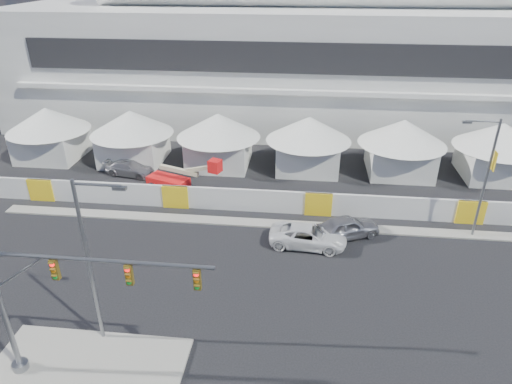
# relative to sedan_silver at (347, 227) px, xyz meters

# --- Properties ---
(ground) EXTENTS (160.00, 160.00, 0.00)m
(ground) POSITION_rel_sedan_silver_xyz_m (-8.10, -11.32, -0.86)
(ground) COLOR black
(ground) RESTS_ON ground
(median_island) EXTENTS (10.00, 5.00, 0.15)m
(median_island) POSITION_rel_sedan_silver_xyz_m (-14.10, -14.32, -0.78)
(median_island) COLOR gray
(median_island) RESTS_ON ground
(far_curb) EXTENTS (80.00, 1.20, 0.12)m
(far_curb) POSITION_rel_sedan_silver_xyz_m (11.90, 1.18, -0.80)
(far_curb) COLOR gray
(far_curb) RESTS_ON ground
(stadium) EXTENTS (80.00, 24.80, 21.98)m
(stadium) POSITION_rel_sedan_silver_xyz_m (0.61, 30.19, 8.59)
(stadium) COLOR silver
(stadium) RESTS_ON ground
(tent_row) EXTENTS (53.40, 8.40, 5.40)m
(tent_row) POSITION_rel_sedan_silver_xyz_m (-7.60, 12.68, 2.29)
(tent_row) COLOR white
(tent_row) RESTS_ON ground
(hoarding_fence) EXTENTS (70.00, 0.25, 2.00)m
(hoarding_fence) POSITION_rel_sedan_silver_xyz_m (-2.10, 3.18, 0.14)
(hoarding_fence) COLOR silver
(hoarding_fence) RESTS_ON ground
(sedan_silver) EXTENTS (3.89, 5.41, 1.71)m
(sedan_silver) POSITION_rel_sedan_silver_xyz_m (0.00, 0.00, 0.00)
(sedan_silver) COLOR #9A999D
(sedan_silver) RESTS_ON ground
(pickup_curb) EXTENTS (3.00, 5.83, 1.57)m
(pickup_curb) POSITION_rel_sedan_silver_xyz_m (-2.89, -1.51, -0.07)
(pickup_curb) COLOR silver
(pickup_curb) RESTS_ON ground
(lot_car_c) EXTENTS (2.87, 5.21, 1.43)m
(lot_car_c) POSITION_rel_sedan_silver_xyz_m (-20.34, 9.07, -0.14)
(lot_car_c) COLOR #A1A1A5
(lot_car_c) RESTS_ON ground
(traffic_mast) EXTENTS (10.78, 0.79, 8.16)m
(traffic_mast) POSITION_rel_sedan_silver_xyz_m (-15.28, -14.77, 3.81)
(traffic_mast) COLOR gray
(traffic_mast) RESTS_ON median_island
(streetlight_median) EXTENTS (2.67, 0.27, 9.65)m
(streetlight_median) POSITION_rel_sedan_silver_xyz_m (-13.90, -12.12, 4.83)
(streetlight_median) COLOR slate
(streetlight_median) RESTS_ON median_island
(streetlight_curb) EXTENTS (2.75, 0.62, 9.30)m
(streetlight_curb) POSITION_rel_sedan_silver_xyz_m (9.42, 1.18, 4.54)
(streetlight_curb) COLOR slate
(streetlight_curb) RESTS_ON ground
(boom_lift) EXTENTS (7.79, 2.90, 3.82)m
(boom_lift) POSITION_rel_sedan_silver_xyz_m (-14.99, 6.50, 0.17)
(boom_lift) COLOR red
(boom_lift) RESTS_ON ground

